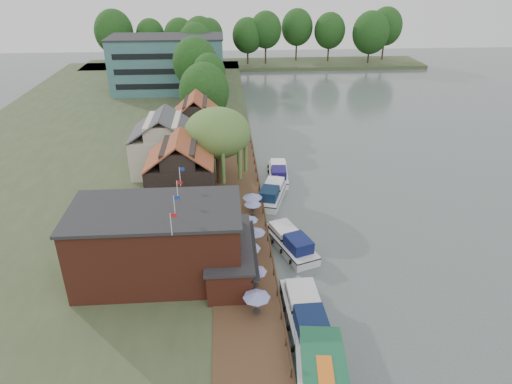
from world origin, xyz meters
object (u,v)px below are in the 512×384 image
object	(u,v)px
umbrella_0	(257,303)
cruiser_1	(290,239)
swan	(304,356)
umbrella_1	(255,278)
umbrella_3	(255,238)
pub	(180,242)
cruiser_2	(272,191)
umbrella_6	(252,202)
cruiser_3	(278,171)
hotel_block	(168,64)
cottage_a	(181,170)
willow	(218,147)
umbrella_4	(249,225)
umbrella_5	(253,209)
cottage_b	(165,142)
umbrella_2	(248,254)
cottage_c	(196,122)
cruiser_0	(306,312)

from	to	relation	value
umbrella_0	cruiser_1	bearing A→B (deg)	68.64
swan	umbrella_1	bearing A→B (deg)	113.56
umbrella_3	swan	bearing A→B (deg)	-78.60
pub	cruiser_1	bearing A→B (deg)	24.50
umbrella_3	cruiser_2	distance (m)	13.32
umbrella_6	cruiser_3	bearing A→B (deg)	68.88
umbrella_1	umbrella_0	bearing A→B (deg)	-91.99
hotel_block	umbrella_3	bearing A→B (deg)	-77.22
cottage_a	cruiser_3	distance (m)	15.88
willow	umbrella_1	bearing A→B (deg)	-81.76
swan	willow	bearing A→B (deg)	102.26
umbrella_4	umbrella_5	xyz separation A→B (m)	(0.62, 3.50, 0.00)
umbrella_0	umbrella_5	xyz separation A→B (m)	(0.72, 16.26, 0.00)
cottage_b	umbrella_1	size ratio (longest dim) A/B	4.04
umbrella_1	cruiser_2	bearing A→B (deg)	79.65
pub	cottage_a	distance (m)	15.05
pub	cruiser_1	size ratio (longest dim) A/B	2.05
cruiser_3	willow	bearing A→B (deg)	-154.52
pub	cruiser_1	distance (m)	12.70
umbrella_3	umbrella_4	bearing A→B (deg)	99.72
umbrella_2	cruiser_3	xyz separation A→B (m)	(5.52, 22.23, -1.18)
pub	cruiser_2	world-z (taller)	pub
cottage_c	cruiser_3	size ratio (longest dim) A/B	0.92
umbrella_1	cruiser_3	size ratio (longest dim) A/B	0.26
cruiser_0	cruiser_2	size ratio (longest dim) A/B	1.13
cottage_b	cruiser_1	world-z (taller)	cottage_b
umbrella_3	cottage_a	bearing A→B (deg)	126.47
umbrella_3	pub	bearing A→B (deg)	-151.81
cottage_b	cottage_c	world-z (taller)	same
hotel_block	umbrella_0	size ratio (longest dim) A/B	10.69
pub	umbrella_4	distance (m)	9.67
cruiser_2	cruiser_3	xyz separation A→B (m)	(1.56, 6.47, -0.05)
cruiser_3	swan	distance (m)	33.60
cottage_c	umbrella_4	bearing A→B (deg)	-76.16
hotel_block	umbrella_1	world-z (taller)	hotel_block
cruiser_2	umbrella_1	bearing A→B (deg)	-83.13
umbrella_5	cruiser_1	world-z (taller)	umbrella_5
willow	umbrella_4	world-z (taller)	willow
umbrella_1	umbrella_4	bearing A→B (deg)	90.14
cruiser_0	umbrella_0	bearing A→B (deg)	174.75
cruiser_2	umbrella_6	bearing A→B (deg)	-102.57
umbrella_3	umbrella_5	xyz separation A→B (m)	(0.18, 6.11, 0.00)
cottage_a	umbrella_4	bearing A→B (deg)	-47.58
umbrella_6	umbrella_3	bearing A→B (deg)	-91.90
cruiser_1	cruiser_2	xyz separation A→B (m)	(-0.74, 11.70, -0.02)
cottage_c	umbrella_5	xyz separation A→B (m)	(7.40, -24.02, -2.96)
cruiser_2	swan	size ratio (longest dim) A/B	21.77
cottage_c	umbrella_6	bearing A→B (deg)	-71.42
cruiser_1	umbrella_1	bearing A→B (deg)	-138.67
pub	umbrella_3	world-z (taller)	pub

